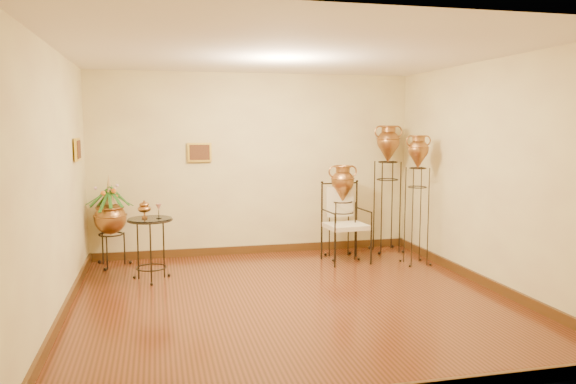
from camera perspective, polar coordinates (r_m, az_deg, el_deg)
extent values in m
plane|color=#602A16|center=(6.59, 0.49, -10.92)|extent=(5.00, 5.00, 0.00)
cube|color=#482B10|center=(8.92, -3.32, -5.82)|extent=(5.00, 0.04, 0.12)
cube|color=#482B10|center=(6.47, -21.81, -11.18)|extent=(0.04, 5.00, 0.12)
cube|color=#482B10|center=(7.53, 19.36, -8.56)|extent=(0.04, 5.00, 0.12)
cube|color=yellow|center=(8.59, -8.98, 4.00)|extent=(0.36, 0.03, 0.29)
cube|color=yellow|center=(7.61, -20.60, 4.07)|extent=(0.03, 0.36, 0.29)
cube|color=beige|center=(8.29, 5.92, -3.47)|extent=(0.60, 0.56, 0.07)
cube|color=beige|center=(8.24, 5.95, -1.20)|extent=(0.44, 0.06, 0.46)
cylinder|color=black|center=(7.44, -13.85, -2.68)|extent=(0.56, 0.56, 0.02)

